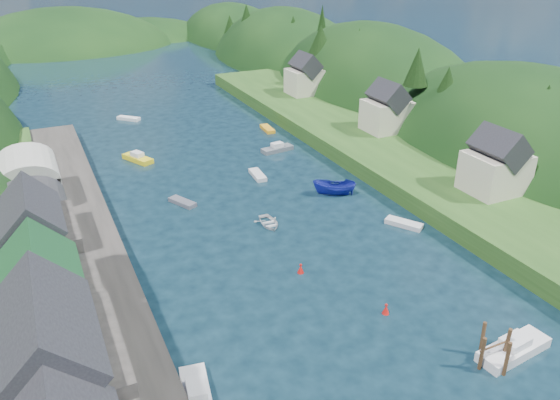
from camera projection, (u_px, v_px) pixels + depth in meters
ground at (218, 167)px, 82.91m from camera, size 600.00×600.00×0.00m
hillside_right at (370, 128)px, 123.85m from camera, size 36.00×245.56×48.00m
far_hills at (103, 73)px, 189.11m from camera, size 103.00×68.00×44.00m
hill_trees at (183, 75)px, 89.90m from camera, size 89.31×148.57×12.65m
quay_left at (76, 315)px, 48.78m from camera, size 12.00×110.00×2.00m
quayside_buildings at (54, 366)px, 34.28m from camera, size 8.00×35.84×12.90m
boat_sheds at (31, 194)px, 61.64m from camera, size 7.00×21.00×7.50m
terrace_right at (393, 156)px, 83.89m from camera, size 16.00×120.00×2.40m
right_bank_cottages at (381, 110)px, 89.83m from camera, size 9.00×59.24×8.41m
piling_cluster_far at (494, 351)px, 43.93m from camera, size 3.14×2.94×3.83m
channel_buoy_near at (386, 309)px, 50.35m from camera, size 0.70×0.70×1.10m
channel_buoy_far at (301, 269)px, 56.51m from camera, size 0.70×0.70×1.10m
moored_boats at (292, 257)px, 58.17m from camera, size 34.34×89.93×2.43m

